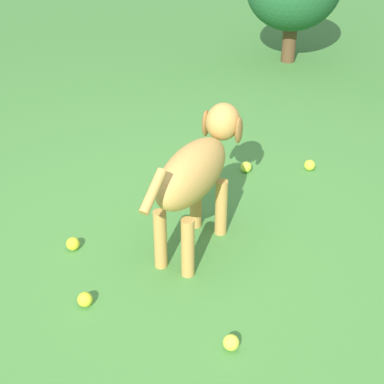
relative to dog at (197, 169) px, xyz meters
The scene contains 7 objects.
ground 0.49m from the dog, 164.05° to the right, with size 14.00×14.00×0.00m, color #478438.
dog is the anchor object (origin of this frame).
tennis_ball_0 0.82m from the dog, 126.27° to the right, with size 0.07×0.07×0.07m, color #D8DF3E.
tennis_ball_1 0.77m from the dog, behind, with size 0.07×0.07×0.07m, color yellow.
tennis_ball_2 0.73m from the dog, 138.58° to the left, with size 0.07×0.07×0.07m, color yellow.
tennis_ball_3 0.86m from the dog, 20.22° to the left, with size 0.07×0.07×0.07m, color #C1E137.
tennis_ball_4 1.08m from the dog, ahead, with size 0.07×0.07×0.07m, color #CBE233.
Camera 1 is at (-1.50, -1.53, 1.77)m, focal length 54.88 mm.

